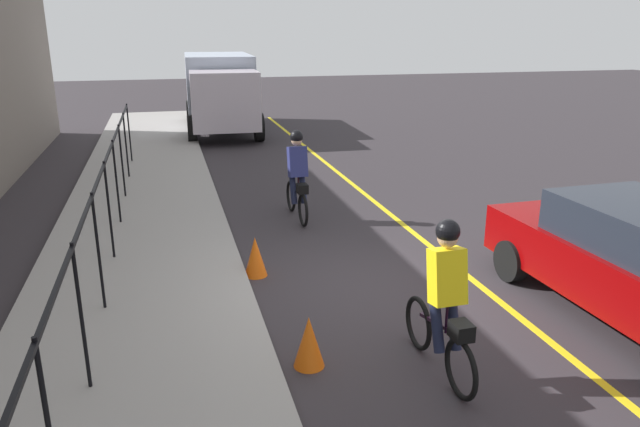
{
  "coord_description": "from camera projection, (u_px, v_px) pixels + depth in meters",
  "views": [
    {
      "loc": [
        -7.68,
        2.85,
        3.73
      ],
      "look_at": [
        0.76,
        0.62,
        1.0
      ],
      "focal_mm": 33.36,
      "sensor_mm": 36.0,
      "label": 1
    }
  ],
  "objects": [
    {
      "name": "traffic_cone_far",
      "position": [
        309.0,
        342.0,
        6.78
      ],
      "size": [
        0.36,
        0.36,
        0.62
      ],
      "primitive_type": "cone",
      "color": "orange",
      "rests_on": "ground"
    },
    {
      "name": "lane_line_centre",
      "position": [
        470.0,
        278.0,
        9.28
      ],
      "size": [
        36.0,
        0.12,
        0.01
      ],
      "primitive_type": "cube",
      "color": "yellow",
      "rests_on": "ground"
    },
    {
      "name": "box_truck_background",
      "position": [
        220.0,
        89.0,
        22.1
      ],
      "size": [
        6.79,
        2.74,
        2.78
      ],
      "rotation": [
        0.0,
        0.0,
        3.1
      ],
      "color": "#A7B1C3",
      "rests_on": "ground"
    },
    {
      "name": "sidewalk",
      "position": [
        136.0,
        310.0,
        8.05
      ],
      "size": [
        40.0,
        3.2,
        0.15
      ],
      "primitive_type": "cube",
      "color": "gray",
      "rests_on": "ground"
    },
    {
      "name": "cyclist_lead",
      "position": [
        297.0,
        176.0,
        11.84
      ],
      "size": [
        1.71,
        0.37,
        1.83
      ],
      "rotation": [
        0.0,
        0.0,
        0.02
      ],
      "color": "black",
      "rests_on": "ground"
    },
    {
      "name": "iron_fence",
      "position": [
        101.0,
        203.0,
        8.49
      ],
      "size": [
        17.14,
        0.04,
        1.6
      ],
      "color": "black",
      "rests_on": "sidewalk"
    },
    {
      "name": "patrol_sedan",
      "position": [
        640.0,
        261.0,
        7.76
      ],
      "size": [
        4.45,
        2.02,
        1.58
      ],
      "rotation": [
        0.0,
        0.0,
        0.03
      ],
      "color": "#7F0506",
      "rests_on": "ground"
    },
    {
      "name": "ground_plane",
      "position": [
        373.0,
        289.0,
        8.89
      ],
      "size": [
        80.0,
        80.0,
        0.0
      ],
      "primitive_type": "plane",
      "color": "#2F2A2E"
    },
    {
      "name": "traffic_cone_near",
      "position": [
        255.0,
        257.0,
        9.28
      ],
      "size": [
        0.36,
        0.36,
        0.64
      ],
      "primitive_type": "cone",
      "color": "orange",
      "rests_on": "ground"
    },
    {
      "name": "cyclist_follow",
      "position": [
        445.0,
        300.0,
        6.43
      ],
      "size": [
        1.71,
        0.37,
        1.83
      ],
      "rotation": [
        0.0,
        0.0,
        0.02
      ],
      "color": "black",
      "rests_on": "ground"
    }
  ]
}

